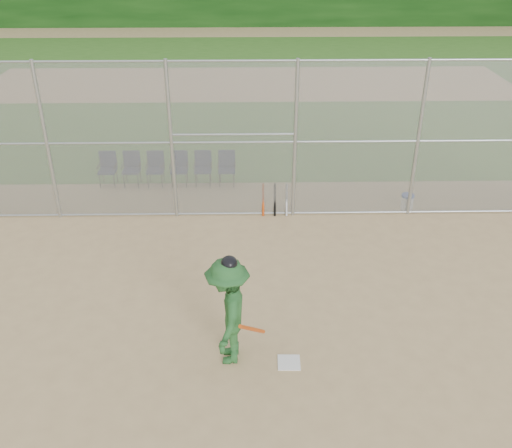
{
  "coord_description": "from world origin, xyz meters",
  "views": [
    {
      "loc": [
        -0.21,
        -8.07,
        6.89
      ],
      "look_at": [
        0.0,
        2.5,
        1.1
      ],
      "focal_mm": 40.0,
      "sensor_mm": 36.0,
      "label": 1
    }
  ],
  "objects_px": {
    "water_cooler": "(407,202)",
    "batter_at_plate": "(228,311)",
    "home_plate": "(289,362)",
    "chair_0": "(107,170)"
  },
  "relations": [
    {
      "from": "batter_at_plate",
      "to": "chair_0",
      "type": "bearing_deg",
      "value": 116.34
    },
    {
      "from": "batter_at_plate",
      "to": "water_cooler",
      "type": "height_order",
      "value": "batter_at_plate"
    },
    {
      "from": "home_plate",
      "to": "chair_0",
      "type": "xyz_separation_m",
      "value": [
        -4.65,
        7.46,
        0.47
      ]
    },
    {
      "from": "water_cooler",
      "to": "batter_at_plate",
      "type": "bearing_deg",
      "value": -129.0
    },
    {
      "from": "batter_at_plate",
      "to": "chair_0",
      "type": "relative_size",
      "value": 2.18
    },
    {
      "from": "chair_0",
      "to": "water_cooler",
      "type": "bearing_deg",
      "value": -11.54
    },
    {
      "from": "chair_0",
      "to": "home_plate",
      "type": "bearing_deg",
      "value": -58.05
    },
    {
      "from": "home_plate",
      "to": "batter_at_plate",
      "type": "height_order",
      "value": "batter_at_plate"
    },
    {
      "from": "batter_at_plate",
      "to": "home_plate",
      "type": "bearing_deg",
      "value": -8.98
    },
    {
      "from": "batter_at_plate",
      "to": "water_cooler",
      "type": "distance_m",
      "value": 7.28
    }
  ]
}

